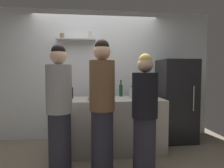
{
  "coord_description": "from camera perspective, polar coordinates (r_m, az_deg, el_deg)",
  "views": [
    {
      "loc": [
        -0.1,
        -2.65,
        1.34
      ],
      "look_at": [
        0.24,
        0.49,
        1.15
      ],
      "focal_mm": 30.02,
      "sensor_mm": 36.0,
      "label": 1
    }
  ],
  "objects": [
    {
      "name": "baking_pan",
      "position": [
        3.08,
        -4.16,
        -4.33
      ],
      "size": [
        0.34,
        0.24,
        0.05
      ],
      "primitive_type": "cube",
      "color": "gray",
      "rests_on": "counter"
    },
    {
      "name": "wine_bottle_pale_glass",
      "position": [
        3.32,
        -5.85,
        -2.39
      ],
      "size": [
        0.07,
        0.07,
        0.29
      ],
      "color": "#B2BFB2",
      "rests_on": "counter"
    },
    {
      "name": "wine_bottle_amber_glass",
      "position": [
        3.46,
        -5.64,
        -1.93
      ],
      "size": [
        0.07,
        0.07,
        0.32
      ],
      "color": "#472814",
      "rests_on": "counter"
    },
    {
      "name": "water_bottle_plastic",
      "position": [
        3.23,
        6.14,
        -2.76
      ],
      "size": [
        0.09,
        0.09,
        0.21
      ],
      "color": "silver",
      "rests_on": "counter"
    },
    {
      "name": "back_wall_assembly",
      "position": [
        3.9,
        -4.79,
        2.85
      ],
      "size": [
        4.8,
        0.32,
        2.6
      ],
      "color": "white",
      "rests_on": "ground"
    },
    {
      "name": "ground_plane",
      "position": [
        2.97,
        -3.95,
        -23.38
      ],
      "size": [
        5.28,
        5.28,
        0.0
      ],
      "primitive_type": "plane",
      "color": "gray"
    },
    {
      "name": "wine_bottle_green_glass",
      "position": [
        3.5,
        2.71,
        -1.86
      ],
      "size": [
        0.07,
        0.07,
        0.3
      ],
      "color": "#19471E",
      "rests_on": "counter"
    },
    {
      "name": "counter",
      "position": [
        3.29,
        0.0,
        -12.28
      ],
      "size": [
        1.72,
        0.71,
        0.9
      ],
      "primitive_type": "cube",
      "color": "#B7B2A8",
      "rests_on": "ground"
    },
    {
      "name": "utensil_holder",
      "position": [
        3.07,
        7.47,
        -3.64
      ],
      "size": [
        0.11,
        0.11,
        0.22
      ],
      "color": "#B2B2B7",
      "rests_on": "counter"
    },
    {
      "name": "refrigerator",
      "position": [
        3.91,
        18.93,
        -4.76
      ],
      "size": [
        0.66,
        0.63,
        1.59
      ],
      "color": "black",
      "rests_on": "ground"
    },
    {
      "name": "person_grey_hoodie",
      "position": [
        2.62,
        -15.74,
        -7.47
      ],
      "size": [
        0.34,
        0.34,
        1.71
      ],
      "rotation": [
        0.0,
        0.0,
        5.2
      ],
      "color": "#262633",
      "rests_on": "ground"
    },
    {
      "name": "person_blonde",
      "position": [
        2.55,
        9.9,
        -9.3
      ],
      "size": [
        0.34,
        0.34,
        1.59
      ],
      "rotation": [
        0.0,
        0.0,
        3.07
      ],
      "color": "#262633",
      "rests_on": "ground"
    },
    {
      "name": "person_brown_jacket",
      "position": [
        2.53,
        -3.01,
        -6.8
      ],
      "size": [
        0.34,
        0.34,
        1.78
      ],
      "rotation": [
        0.0,
        0.0,
        2.66
      ],
      "color": "#262633",
      "rests_on": "ground"
    },
    {
      "name": "wine_bottle_dark_glass",
      "position": [
        3.27,
        -12.32,
        -2.43
      ],
      "size": [
        0.07,
        0.07,
        0.3
      ],
      "color": "black",
      "rests_on": "counter"
    }
  ]
}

